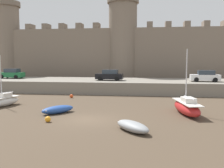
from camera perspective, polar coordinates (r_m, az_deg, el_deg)
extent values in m
plane|color=#4C3D2D|center=(22.01, -5.37, -7.75)|extent=(160.00, 160.00, 0.00)
cube|color=gray|center=(40.84, 0.85, -0.32)|extent=(60.64, 10.00, 1.76)
cube|color=#7A6B5B|center=(51.66, 2.36, 5.97)|extent=(48.64, 2.80, 10.88)
cylinder|color=#7A6B5B|center=(59.22, -22.00, 7.83)|extent=(5.44, 5.44, 15.64)
cylinder|color=#706254|center=(60.19, -22.30, 15.76)|extent=(6.10, 6.10, 1.00)
cylinder|color=#7A6B5B|center=(51.74, 2.37, 8.61)|extent=(5.44, 5.44, 15.64)
cylinder|color=#706254|center=(52.84, 2.41, 17.66)|extent=(6.10, 6.10, 1.00)
cube|color=#746557|center=(57.05, -17.34, 11.72)|extent=(1.10, 2.52, 1.10)
cube|color=#746557|center=(55.69, -14.06, 11.96)|extent=(1.10, 2.52, 1.10)
cube|color=#746557|center=(54.53, -10.62, 12.17)|extent=(1.10, 2.52, 1.10)
cube|color=#746557|center=(53.56, -7.04, 12.34)|extent=(1.10, 2.52, 1.10)
cube|color=#746557|center=(52.79, -3.34, 12.48)|extent=(1.10, 2.52, 1.10)
cube|color=#746557|center=(51.82, 8.22, 12.56)|extent=(1.10, 2.52, 1.10)
cube|color=#746557|center=(51.95, 12.11, 12.48)|extent=(1.10, 2.52, 1.10)
cube|color=#746557|center=(52.31, 15.96, 12.34)|extent=(1.10, 2.52, 1.10)
cube|color=#746557|center=(52.89, 19.74, 12.15)|extent=(1.10, 2.52, 1.10)
ellipsoid|color=red|center=(24.77, 15.93, -5.06)|extent=(2.51, 5.76, 1.17)
cube|color=silver|center=(24.68, 15.96, -3.81)|extent=(2.17, 5.06, 0.08)
cube|color=silver|center=(24.25, 16.30, -3.36)|extent=(1.25, 1.72, 0.44)
cylinder|color=silver|center=(24.67, 15.90, 1.85)|extent=(0.10, 0.10, 4.76)
cylinder|color=silver|center=(24.08, 16.42, -2.87)|extent=(0.55, 2.48, 0.08)
ellipsoid|color=silver|center=(30.15, -22.56, -3.60)|extent=(2.39, 4.39, 0.96)
cube|color=silver|center=(30.08, -22.59, -2.78)|extent=(2.07, 3.86, 0.08)
cube|color=silver|center=(30.26, -22.17, -2.22)|extent=(1.10, 1.36, 0.44)
cylinder|color=silver|center=(29.71, -23.05, 1.52)|extent=(0.10, 0.10, 4.46)
cylinder|color=silver|center=(30.31, -22.04, -1.76)|extent=(0.62, 1.84, 0.08)
ellipsoid|color=#234793|center=(24.86, -11.70, -5.46)|extent=(2.97, 3.26, 0.72)
ellipsoid|color=blue|center=(24.85, -11.70, -5.32)|extent=(2.40, 2.65, 0.39)
cube|color=beige|center=(24.97, -11.22, -5.17)|extent=(0.89, 0.79, 0.06)
cube|color=beige|center=(24.23, -14.29, -5.61)|extent=(0.67, 0.62, 0.08)
ellipsoid|color=gray|center=(18.50, 4.50, -9.18)|extent=(3.04, 3.30, 0.71)
ellipsoid|color=silver|center=(18.49, 4.50, -9.00)|extent=(2.45, 2.67, 0.39)
cube|color=beige|center=(18.29, 4.96, -9.04)|extent=(0.94, 0.83, 0.06)
cube|color=beige|center=(19.48, 2.26, -8.17)|extent=(0.71, 0.65, 0.08)
sphere|color=#E04C1E|center=(34.22, -8.83, -2.61)|extent=(0.47, 0.47, 0.47)
sphere|color=orange|center=(21.68, -13.79, -7.45)|extent=(0.47, 0.47, 0.47)
cube|color=black|center=(39.80, -0.59, 1.67)|extent=(4.16, 1.85, 0.80)
cube|color=#2D3842|center=(39.73, -0.38, 2.67)|extent=(2.31, 1.58, 0.64)
cylinder|color=black|center=(39.24, -2.65, 1.20)|extent=(0.65, 0.20, 0.64)
cylinder|color=black|center=(40.90, -2.13, 1.38)|extent=(0.65, 0.20, 0.64)
cylinder|color=black|center=(38.77, 1.02, 1.15)|extent=(0.65, 0.20, 0.64)
cylinder|color=black|center=(40.45, 1.40, 1.33)|extent=(0.65, 0.20, 0.64)
cube|color=silver|center=(40.03, 19.56, 1.37)|extent=(4.16, 1.85, 0.80)
cube|color=#2D3842|center=(40.01, 19.81, 2.37)|extent=(2.31, 1.58, 0.64)
cylinder|color=black|center=(39.02, 17.91, 0.91)|extent=(0.65, 0.20, 0.64)
cylinder|color=black|center=(40.70, 17.59, 1.10)|extent=(0.65, 0.20, 0.64)
cylinder|color=black|center=(39.45, 21.57, 0.84)|extent=(0.65, 0.20, 0.64)
cylinder|color=black|center=(41.11, 21.10, 1.03)|extent=(0.65, 0.20, 0.64)
cube|color=#1E6638|center=(46.98, -21.02, 1.89)|extent=(4.16, 1.85, 0.80)
cube|color=#2D3842|center=(46.87, -20.90, 2.75)|extent=(2.31, 1.58, 0.64)
cylinder|color=black|center=(46.95, -22.87, 1.48)|extent=(0.65, 0.20, 0.64)
cylinder|color=black|center=(48.39, -21.79, 1.63)|extent=(0.65, 0.20, 0.64)
cylinder|color=black|center=(45.63, -20.19, 1.47)|extent=(0.65, 0.20, 0.64)
cylinder|color=black|center=(47.10, -19.15, 1.62)|extent=(0.65, 0.20, 0.64)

